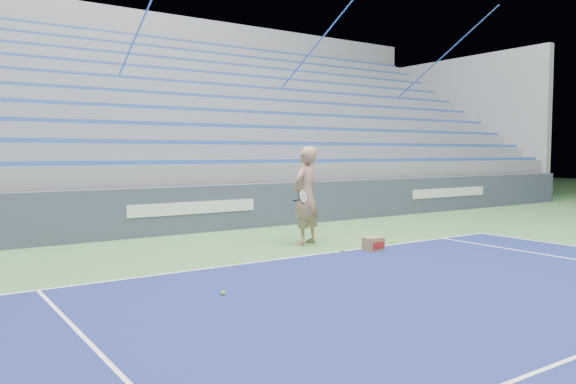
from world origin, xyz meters
name	(u,v)px	position (x,y,z in m)	size (l,w,h in m)	color
sponsor_barrier	(192,209)	(0.00, 15.88, 0.55)	(30.00, 0.32, 1.10)	#3A4259
bleachers	(115,138)	(0.00, 21.60, 2.36)	(31.00, 9.15, 7.30)	gray
tennis_player	(306,196)	(1.23, 13.01, 1.00)	(1.03, 0.97, 2.01)	tan
ball_box	(373,244)	(1.81, 11.60, 0.14)	(0.38, 0.30, 0.27)	olive
tennis_ball_0	(392,242)	(2.76, 12.06, 0.03)	(0.07, 0.07, 0.07)	#9FD12A
tennis_ball_1	(223,293)	(-2.14, 10.24, 0.03)	(0.07, 0.07, 0.07)	#9FD12A
tennis_ball_2	(235,263)	(-1.03, 11.93, 0.03)	(0.07, 0.07, 0.07)	#9FD12A
tennis_ball_3	(342,250)	(1.25, 11.87, 0.03)	(0.07, 0.07, 0.07)	#9FD12A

